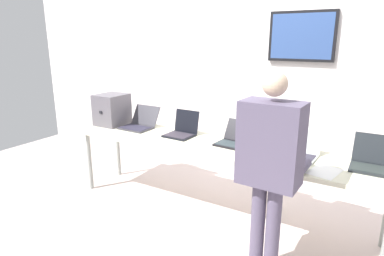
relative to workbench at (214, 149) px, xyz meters
name	(u,v)px	position (x,y,z in m)	size (l,w,h in m)	color
ground	(213,214)	(0.00, 0.00, -0.75)	(8.00, 8.00, 0.04)	#C0AFAB
back_wall	(256,79)	(0.01, 1.13, 0.61)	(8.00, 0.11, 2.65)	silver
workbench	(214,149)	(0.00, 0.00, 0.00)	(3.37, 0.70, 0.78)	beige
equipment_box	(112,109)	(-1.47, 0.07, 0.24)	(0.33, 0.38, 0.38)	#5C575F
laptop_station_0	(140,123)	(-1.08, 0.12, 0.10)	(0.38, 0.40, 0.25)	#38363D
laptop_station_1	(182,130)	(-0.46, 0.11, 0.11)	(0.31, 0.32, 0.27)	black
laptop_station_2	(237,140)	(0.20, 0.11, 0.10)	(0.40, 0.38, 0.22)	black
laptop_station_3	(298,149)	(0.81, 0.11, 0.10)	(0.38, 0.38, 0.24)	#AEB5B2
laptop_station_4	(375,162)	(1.43, 0.11, 0.11)	(0.36, 0.36, 0.26)	#202428
person	(270,159)	(0.77, -0.62, 0.24)	(0.45, 0.60, 1.61)	#554D63
paper_sheet	(325,171)	(1.09, -0.17, 0.05)	(0.27, 0.33, 0.00)	white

